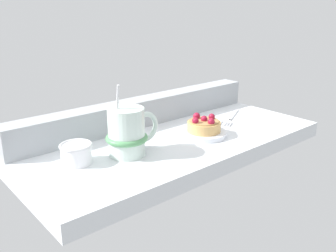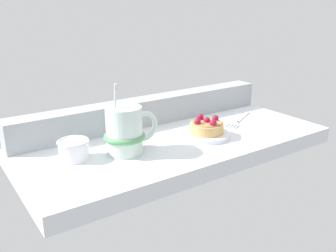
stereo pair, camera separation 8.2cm
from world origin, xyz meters
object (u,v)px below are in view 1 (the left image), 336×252
Objects in this scene: dessert_plate at (204,133)px; coffee_mug at (128,132)px; raspberry_tart at (204,125)px; dessert_fork at (231,117)px; sugar_bowl at (76,153)px.

coffee_mug is (-20.35, 2.27, 4.43)cm from dessert_plate.
dessert_fork is at bearing 16.58° from raspberry_tart.
coffee_mug is at bearing -15.59° from sugar_bowl.
coffee_mug reaches higher than raspberry_tart.
dessert_plate is 1.70× the size of sugar_bowl.
raspberry_tart is 0.52× the size of coffee_mug.
raspberry_tart reaches higher than sugar_bowl.
sugar_bowl is (-30.81, 5.18, -0.39)cm from raspberry_tart.
dessert_plate is at bearing -36.63° from raspberry_tart.
dessert_fork is at bearing -0.57° from sugar_bowl.
coffee_mug is at bearing 173.64° from dessert_plate.
raspberry_tart is 1.23× the size of sugar_bowl.
raspberry_tart is at bearing 143.37° from dessert_plate.
dessert_plate is 20.95cm from coffee_mug.
dessert_plate is 16.53cm from dessert_fork.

